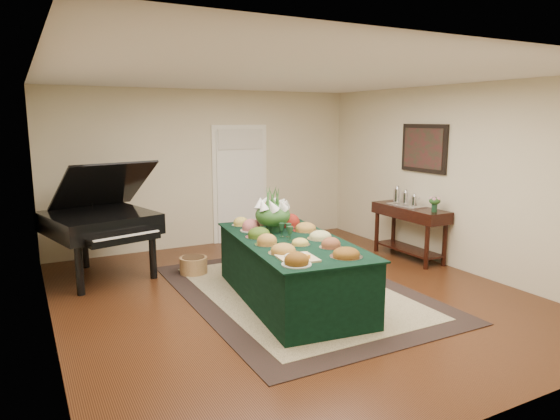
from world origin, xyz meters
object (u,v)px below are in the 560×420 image
buffet_table (291,270)px  mahogany_sideboard (410,218)px  floral_centerpiece (273,211)px  grand_piano (100,221)px

buffet_table → mahogany_sideboard: mahogany_sideboard is taller
floral_centerpiece → grand_piano: size_ratio=0.26×
floral_centerpiece → grand_piano: bearing=139.7°
mahogany_sideboard → buffet_table: bearing=-163.2°
buffet_table → grand_piano: (-1.88, 2.06, 0.41)m
buffet_table → floral_centerpiece: floral_centerpiece is taller
floral_centerpiece → mahogany_sideboard: (2.60, 0.31, -0.40)m
floral_centerpiece → grand_piano: grand_piano is taller
buffet_table → mahogany_sideboard: 2.72m
floral_centerpiece → mahogany_sideboard: bearing=6.8°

